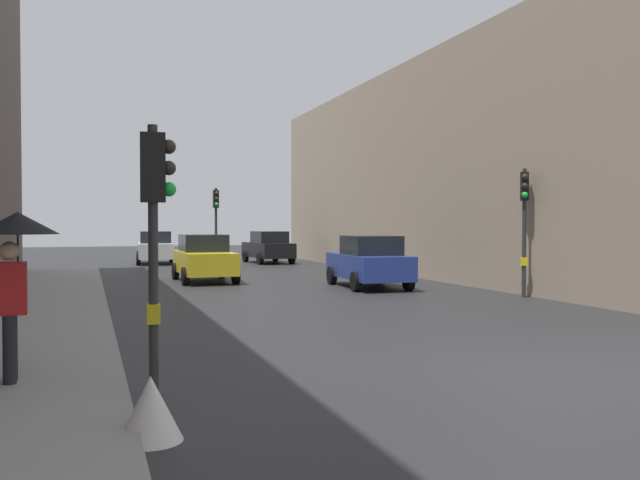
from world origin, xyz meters
TOP-DOWN VIEW (x-y plane):
  - ground_plane at (0.00, 0.00)m, footprint 120.00×120.00m
  - sidewalk_kerb at (-7.57, 6.00)m, footprint 3.18×40.00m
  - building_facade_right at (11.98, 17.66)m, footprint 12.00×31.41m
  - traffic_light_near_left at (-5.66, 0.40)m, footprint 0.44×0.26m
  - traffic_light_far_median at (-0.66, 23.68)m, footprint 0.25×0.43m
  - traffic_light_mid_street at (5.67, 8.58)m, footprint 0.38×0.44m
  - car_yellow_taxi at (-2.32, 17.11)m, footprint 2.03×4.21m
  - car_dark_suv at (3.03, 27.96)m, footprint 2.24×4.31m
  - car_blue_van at (2.59, 12.89)m, footprint 2.24×4.31m
  - car_white_compact at (-2.94, 29.45)m, footprint 2.26×4.32m
  - pedestrian_with_umbrella at (-7.30, 1.21)m, footprint 1.00×1.00m
  - warning_sign_triangle at (-5.86, -1.21)m, footprint 0.64×0.64m

SIDE VIEW (x-z plane):
  - ground_plane at x=0.00m, z-range 0.00..0.00m
  - sidewalk_kerb at x=-7.57m, z-range 0.00..0.16m
  - warning_sign_triangle at x=-5.86m, z-range 0.00..0.65m
  - car_yellow_taxi at x=-2.32m, z-range 0.00..1.76m
  - car_dark_suv at x=3.03m, z-range 0.00..1.76m
  - car_blue_van at x=2.59m, z-range 0.00..1.76m
  - car_white_compact at x=-2.94m, z-range 0.00..1.76m
  - pedestrian_with_umbrella at x=-7.30m, z-range 0.77..2.91m
  - traffic_light_near_left at x=-5.66m, z-range 0.64..3.99m
  - traffic_light_mid_street at x=5.67m, z-range 0.72..4.50m
  - traffic_light_far_median at x=-0.66m, z-range 0.73..4.60m
  - building_facade_right at x=11.98m, z-range 0.00..8.85m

